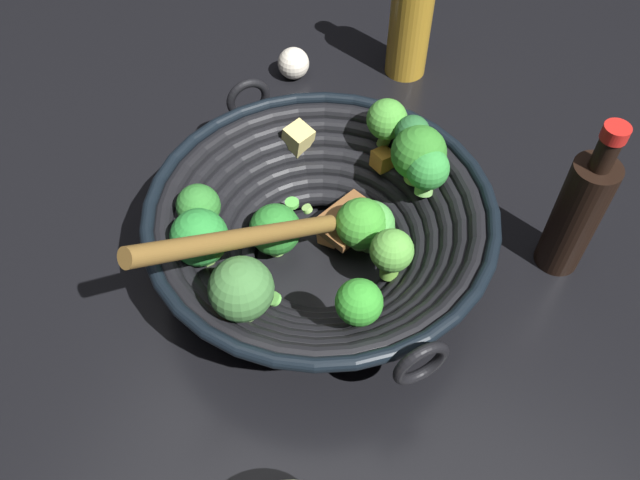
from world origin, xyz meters
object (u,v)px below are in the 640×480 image
(soy_sauce_bottle, at_px, (577,213))
(garlic_bulb, at_px, (294,63))
(wok, at_px, (321,227))
(cooking_oil_bottle, at_px, (411,19))

(soy_sauce_bottle, xyz_separation_m, garlic_bulb, (0.18, 0.41, -0.06))
(garlic_bulb, bearing_deg, soy_sauce_bottle, -113.13)
(wok, bearing_deg, cooking_oil_bottle, 4.95)
(wok, xyz_separation_m, cooking_oil_bottle, (0.37, 0.03, 0.02))
(garlic_bulb, bearing_deg, wok, -149.26)
(cooking_oil_bottle, distance_m, garlic_bulb, 0.17)
(soy_sauce_bottle, bearing_deg, wok, 115.63)
(soy_sauce_bottle, distance_m, cooking_oil_bottle, 0.37)
(wok, height_order, soy_sauce_bottle, wok)
(wok, relative_size, soy_sauce_bottle, 1.92)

